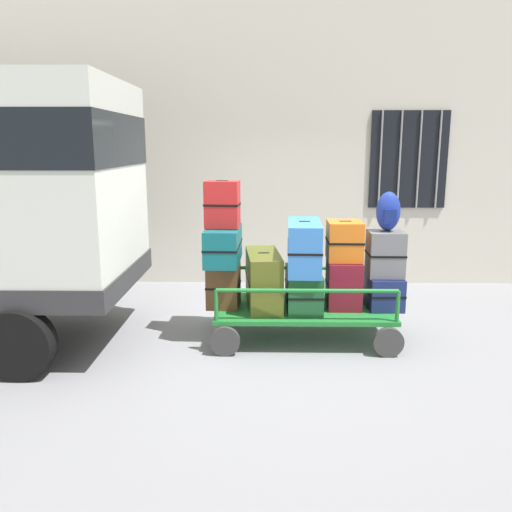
# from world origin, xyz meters

# --- Properties ---
(ground_plane) EXTENTS (40.00, 40.00, 0.00)m
(ground_plane) POSITION_xyz_m (0.00, 0.00, 0.00)
(ground_plane) COLOR gray
(building_wall) EXTENTS (12.00, 0.38, 5.00)m
(building_wall) POSITION_xyz_m (0.01, 2.68, 2.50)
(building_wall) COLOR beige
(building_wall) RESTS_ON ground
(luggage_cart) EXTENTS (2.08, 1.22, 0.38)m
(luggage_cart) POSITION_xyz_m (0.23, 0.03, 0.32)
(luggage_cart) COLOR #1E722D
(luggage_cart) RESTS_ON ground
(cart_railing) EXTENTS (1.98, 1.09, 0.36)m
(cart_railing) POSITION_xyz_m (0.23, 0.03, 0.67)
(cart_railing) COLOR #1E722D
(cart_railing) RESTS_ON luggage_cart
(suitcase_left_bottom) EXTENTS (0.39, 0.42, 0.52)m
(suitcase_left_bottom) POSITION_xyz_m (-0.69, 0.02, 0.63)
(suitcase_left_bottom) COLOR brown
(suitcase_left_bottom) RESTS_ON luggage_cart
(suitcase_left_middle) EXTENTS (0.41, 0.85, 0.42)m
(suitcase_left_middle) POSITION_xyz_m (-0.69, 0.06, 1.10)
(suitcase_left_middle) COLOR #0F5960
(suitcase_left_middle) RESTS_ON suitcase_left_bottom
(suitcase_left_top) EXTENTS (0.41, 0.31, 0.53)m
(suitcase_left_top) POSITION_xyz_m (-0.69, -0.00, 1.58)
(suitcase_left_top) COLOR #B21E1E
(suitcase_left_top) RESTS_ON suitcase_left_middle
(suitcase_midleft_bottom) EXTENTS (0.46, 0.97, 0.64)m
(suitcase_midleft_bottom) POSITION_xyz_m (-0.23, 0.05, 0.69)
(suitcase_midleft_bottom) COLOR #4C5119
(suitcase_midleft_bottom) RESTS_ON luggage_cart
(suitcase_center_bottom) EXTENTS (0.40, 0.88, 0.43)m
(suitcase_center_bottom) POSITION_xyz_m (0.23, 0.03, 0.59)
(suitcase_center_bottom) COLOR #194C28
(suitcase_center_bottom) RESTS_ON luggage_cart
(suitcase_center_middle) EXTENTS (0.42, 0.99, 0.57)m
(suitcase_center_middle) POSITION_xyz_m (0.23, 0.04, 1.09)
(suitcase_center_middle) COLOR #3372C6
(suitcase_center_middle) RESTS_ON suitcase_center_bottom
(suitcase_midright_bottom) EXTENTS (0.39, 0.47, 0.55)m
(suitcase_midright_bottom) POSITION_xyz_m (0.70, 0.01, 0.65)
(suitcase_midright_bottom) COLOR maroon
(suitcase_midright_bottom) RESTS_ON luggage_cart
(suitcase_midright_middle) EXTENTS (0.40, 0.46, 0.45)m
(suitcase_midright_middle) POSITION_xyz_m (0.70, 0.07, 1.15)
(suitcase_midright_middle) COLOR orange
(suitcase_midright_middle) RESTS_ON suitcase_midright_bottom
(suitcase_right_bottom) EXTENTS (0.41, 0.59, 0.38)m
(suitcase_right_bottom) POSITION_xyz_m (1.16, 0.05, 0.56)
(suitcase_right_bottom) COLOR navy
(suitcase_right_bottom) RESTS_ON luggage_cart
(suitcase_right_middle) EXTENTS (0.41, 0.41, 0.52)m
(suitcase_right_middle) POSITION_xyz_m (1.16, 0.03, 1.01)
(suitcase_right_middle) COLOR slate
(suitcase_right_middle) RESTS_ON suitcase_right_bottom
(backpack) EXTENTS (0.27, 0.22, 0.44)m
(backpack) POSITION_xyz_m (1.17, 0.03, 1.50)
(backpack) COLOR navy
(backpack) RESTS_ON suitcase_right_middle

